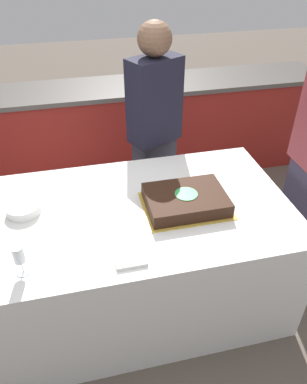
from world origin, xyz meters
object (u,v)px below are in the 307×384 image
object	(u,v)px
plate_stack	(23,209)
wine_glass	(19,256)
cake	(186,200)
person_cutting_cake	(154,132)

from	to	relation	value
plate_stack	wine_glass	xyz separation A→B (m)	(0.02, -0.46, 0.08)
cake	plate_stack	distance (m)	0.92
wine_glass	person_cutting_cake	distance (m)	1.42
plate_stack	cake	bearing A→B (deg)	-9.46
plate_stack	person_cutting_cake	distance (m)	1.11
wine_glass	person_cutting_cake	xyz separation A→B (m)	(0.89, 1.10, -0.02)
cake	plate_stack	world-z (taller)	cake
plate_stack	wine_glass	size ratio (longest dim) A/B	1.20
cake	plate_stack	bearing A→B (deg)	170.54
cake	wine_glass	world-z (taller)	wine_glass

